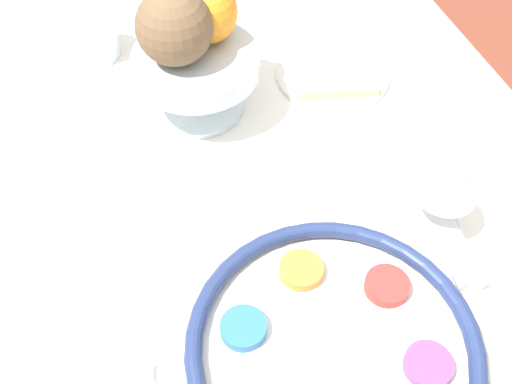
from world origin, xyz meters
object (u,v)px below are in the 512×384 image
wine_glass (450,180)px  coconut (174,27)px  napkin_roll (443,230)px  bread_plate (333,72)px  fruit_stand (197,70)px  cup_near (93,38)px  seder_plate (334,347)px  orange_fruit (207,12)px

wine_glass → coconut: coconut is taller
coconut → napkin_roll: size_ratio=0.62×
coconut → bread_plate: coconut is taller
fruit_stand → cup_near: (0.18, 0.13, -0.04)m
seder_plate → cup_near: cup_near is taller
fruit_stand → napkin_roll: bearing=-144.8°
napkin_roll → cup_near: (0.50, 0.36, 0.01)m
orange_fruit → bread_plate: size_ratio=0.48×
seder_plate → coconut: size_ratio=3.14×
napkin_roll → seder_plate: bearing=118.0°
orange_fruit → coconut: coconut is taller
coconut → napkin_roll: bearing=-141.9°
coconut → bread_plate: 0.28m
wine_glass → orange_fruit: (0.33, 0.20, 0.05)m
bread_plate → napkin_roll: napkin_roll is taller
wine_glass → bread_plate: wine_glass is taller
orange_fruit → napkin_roll: 0.42m
fruit_stand → napkin_roll: fruit_stand is taller
coconut → napkin_roll: (-0.32, -0.25, -0.13)m
seder_plate → wine_glass: (0.12, -0.19, 0.08)m
wine_glass → bread_plate: bearing=1.7°
seder_plate → cup_near: 0.62m
seder_plate → fruit_stand: 0.43m
seder_plate → bread_plate: bearing=-22.3°
seder_plate → napkin_roll: 0.21m
wine_glass → coconut: 0.40m
orange_fruit → napkin_roll: orange_fruit is taller
wine_glass → napkin_roll: size_ratio=0.77×
wine_glass → cup_near: (0.48, 0.36, -0.06)m
orange_fruit → cup_near: (0.15, 0.16, -0.11)m
wine_glass → orange_fruit: 0.39m
coconut → orange_fruit: bearing=-58.8°
orange_fruit → coconut: 0.06m
coconut → cup_near: coconut is taller
fruit_stand → bread_plate: 0.23m
seder_plate → napkin_roll: (0.10, -0.19, 0.00)m
wine_glass → cup_near: 0.60m
fruit_stand → bread_plate: fruit_stand is taller
fruit_stand → seder_plate: bearing=-174.5°
wine_glass → napkin_roll: wine_glass is taller
fruit_stand → cup_near: size_ratio=2.31×
seder_plate → orange_fruit: size_ratio=3.75×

